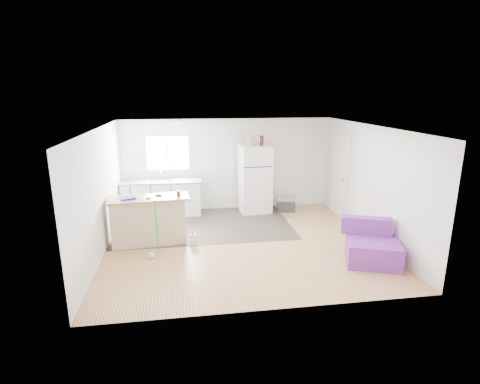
# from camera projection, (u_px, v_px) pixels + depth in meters

# --- Properties ---
(room) EXTENTS (5.51, 5.01, 2.41)m
(room) POSITION_uv_depth(u_px,v_px,m) (243.00, 188.00, 7.51)
(room) COLOR #90613C
(room) RESTS_ON ground
(vinyl_zone) EXTENTS (4.05, 2.50, 0.00)m
(vinyl_zone) POSITION_uv_depth(u_px,v_px,m) (204.00, 225.00, 8.90)
(vinyl_zone) COLOR #373129
(vinyl_zone) RESTS_ON floor
(window) EXTENTS (1.18, 0.06, 0.98)m
(window) POSITION_uv_depth(u_px,v_px,m) (168.00, 153.00, 9.56)
(window) COLOR white
(window) RESTS_ON back_wall
(interior_door) EXTENTS (0.11, 0.92, 2.10)m
(interior_door) POSITION_uv_depth(u_px,v_px,m) (340.00, 176.00, 9.43)
(interior_door) COLOR white
(interior_door) RESTS_ON right_wall
(ceiling_fixture) EXTENTS (0.30, 0.30, 0.07)m
(ceiling_fixture) POSITION_uv_depth(u_px,v_px,m) (180.00, 125.00, 8.18)
(ceiling_fixture) COLOR white
(ceiling_fixture) RESTS_ON ceiling
(kitchen_cabinets) EXTENTS (2.03, 0.67, 1.18)m
(kitchen_cabinets) POSITION_uv_depth(u_px,v_px,m) (162.00, 197.00, 9.53)
(kitchen_cabinets) COLOR white
(kitchen_cabinets) RESTS_ON floor
(peninsula) EXTENTS (1.67, 0.78, 0.99)m
(peninsula) POSITION_uv_depth(u_px,v_px,m) (148.00, 220.00, 7.72)
(peninsula) COLOR #CAB791
(peninsula) RESTS_ON floor
(refrigerator) EXTENTS (0.82, 0.79, 1.75)m
(refrigerator) POSITION_uv_depth(u_px,v_px,m) (255.00, 179.00, 9.71)
(refrigerator) COLOR white
(refrigerator) RESTS_ON floor
(cooler) EXTENTS (0.52, 0.40, 0.36)m
(cooler) POSITION_uv_depth(u_px,v_px,m) (286.00, 204.00, 9.89)
(cooler) COLOR #2D2D2F
(cooler) RESTS_ON floor
(purple_seat) EXTENTS (1.18, 1.17, 0.77)m
(purple_seat) POSITION_uv_depth(u_px,v_px,m) (372.00, 247.00, 6.93)
(purple_seat) COLOR purple
(purple_seat) RESTS_ON floor
(cleaner_jug) EXTENTS (0.13, 0.10, 0.28)m
(cleaner_jug) POSITION_uv_depth(u_px,v_px,m) (193.00, 239.00, 7.71)
(cleaner_jug) COLOR silver
(cleaner_jug) RESTS_ON floor
(mop) EXTENTS (0.20, 0.33, 1.17)m
(mop) POSITION_uv_depth(u_px,v_px,m) (153.00, 246.00, 7.10)
(mop) COLOR green
(mop) RESTS_ON floor
(red_cup) EXTENTS (0.10, 0.10, 0.12)m
(red_cup) POSITION_uv_depth(u_px,v_px,m) (178.00, 193.00, 7.66)
(red_cup) COLOR red
(red_cup) RESTS_ON peninsula
(blue_tray) EXTENTS (0.36, 0.31, 0.04)m
(blue_tray) POSITION_uv_depth(u_px,v_px,m) (128.00, 198.00, 7.46)
(blue_tray) COLOR #132BB4
(blue_tray) RESTS_ON peninsula
(tool_a) EXTENTS (0.14, 0.05, 0.03)m
(tool_a) POSITION_uv_depth(u_px,v_px,m) (159.00, 195.00, 7.69)
(tool_a) COLOR black
(tool_a) RESTS_ON peninsula
(tool_b) EXTENTS (0.11, 0.08, 0.03)m
(tool_b) POSITION_uv_depth(u_px,v_px,m) (149.00, 198.00, 7.49)
(tool_b) COLOR black
(tool_b) RESTS_ON peninsula
(cardboard_box) EXTENTS (0.22, 0.16, 0.30)m
(cardboard_box) POSITION_uv_depth(u_px,v_px,m) (249.00, 140.00, 9.36)
(cardboard_box) COLOR tan
(cardboard_box) RESTS_ON refrigerator
(bottle_left) EXTENTS (0.09, 0.09, 0.25)m
(bottle_left) POSITION_uv_depth(u_px,v_px,m) (262.00, 141.00, 9.38)
(bottle_left) COLOR #39140A
(bottle_left) RESTS_ON refrigerator
(bottle_right) EXTENTS (0.08, 0.08, 0.25)m
(bottle_right) POSITION_uv_depth(u_px,v_px,m) (261.00, 140.00, 9.47)
(bottle_right) COLOR #39140A
(bottle_right) RESTS_ON refrigerator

